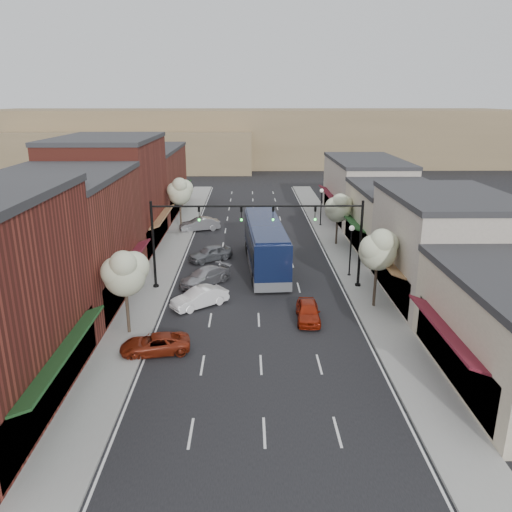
{
  "coord_description": "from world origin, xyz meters",
  "views": [
    {
      "loc": [
        -0.67,
        -28.96,
        14.33
      ],
      "look_at": [
        -0.07,
        9.44,
        2.2
      ],
      "focal_mm": 35.0,
      "sensor_mm": 36.0,
      "label": 1
    }
  ],
  "objects_px": {
    "tree_right_near": "(379,248)",
    "coach_bus": "(265,244)",
    "signal_mast_left": "(184,232)",
    "parked_car_e": "(200,224)",
    "parked_car_a": "(155,344)",
    "parked_car_b": "(200,298)",
    "red_hatchback": "(308,311)",
    "parked_car_d": "(210,253)",
    "tree_left_near": "(125,272)",
    "lamp_post_near": "(351,242)",
    "tree_left_far": "(180,191)",
    "tree_right_far": "(338,207)",
    "lamp_post_far": "(321,201)",
    "parked_car_c": "(205,277)",
    "signal_mast_right": "(330,231)"
  },
  "relations": [
    {
      "from": "parked_car_c",
      "to": "parked_car_b",
      "type": "bearing_deg",
      "value": -48.01
    },
    {
      "from": "red_hatchback",
      "to": "parked_car_c",
      "type": "bearing_deg",
      "value": 139.82
    },
    {
      "from": "tree_right_far",
      "to": "lamp_post_near",
      "type": "height_order",
      "value": "tree_right_far"
    },
    {
      "from": "lamp_post_near",
      "to": "coach_bus",
      "type": "relative_size",
      "value": 0.33
    },
    {
      "from": "tree_right_near",
      "to": "parked_car_a",
      "type": "bearing_deg",
      "value": -156.12
    },
    {
      "from": "tree_right_near",
      "to": "parked_car_d",
      "type": "distance_m",
      "value": 17.19
    },
    {
      "from": "lamp_post_near",
      "to": "parked_car_d",
      "type": "xyz_separation_m",
      "value": [
        -12.0,
        4.59,
        -2.3
      ]
    },
    {
      "from": "signal_mast_right",
      "to": "signal_mast_left",
      "type": "relative_size",
      "value": 1.0
    },
    {
      "from": "lamp_post_far",
      "to": "parked_car_c",
      "type": "bearing_deg",
      "value": -122.07
    },
    {
      "from": "lamp_post_near",
      "to": "parked_car_e",
      "type": "bearing_deg",
      "value": 131.8
    },
    {
      "from": "tree_left_near",
      "to": "tree_left_far",
      "type": "height_order",
      "value": "tree_left_far"
    },
    {
      "from": "parked_car_e",
      "to": "parked_car_a",
      "type": "bearing_deg",
      "value": -16.86
    },
    {
      "from": "lamp_post_far",
      "to": "coach_bus",
      "type": "xyz_separation_m",
      "value": [
        -7.0,
        -14.89,
        -0.89
      ]
    },
    {
      "from": "parked_car_c",
      "to": "parked_car_d",
      "type": "distance_m",
      "value": 6.24
    },
    {
      "from": "lamp_post_near",
      "to": "parked_car_c",
      "type": "bearing_deg",
      "value": -172.15
    },
    {
      "from": "tree_right_far",
      "to": "lamp_post_far",
      "type": "bearing_deg",
      "value": 93.88
    },
    {
      "from": "parked_car_d",
      "to": "signal_mast_right",
      "type": "bearing_deg",
      "value": 19.69
    },
    {
      "from": "tree_right_far",
      "to": "parked_car_b",
      "type": "bearing_deg",
      "value": -128.81
    },
    {
      "from": "parked_car_e",
      "to": "signal_mast_left",
      "type": "bearing_deg",
      "value": -15.03
    },
    {
      "from": "signal_mast_left",
      "to": "coach_bus",
      "type": "distance_m",
      "value": 8.58
    },
    {
      "from": "tree_left_far",
      "to": "lamp_post_near",
      "type": "relative_size",
      "value": 1.38
    },
    {
      "from": "tree_right_near",
      "to": "lamp_post_far",
      "type": "bearing_deg",
      "value": 91.3
    },
    {
      "from": "tree_left_far",
      "to": "parked_car_e",
      "type": "height_order",
      "value": "tree_left_far"
    },
    {
      "from": "signal_mast_right",
      "to": "parked_car_b",
      "type": "bearing_deg",
      "value": -159.6
    },
    {
      "from": "lamp_post_near",
      "to": "parked_car_e",
      "type": "relative_size",
      "value": 0.99
    },
    {
      "from": "tree_right_near",
      "to": "parked_car_c",
      "type": "relative_size",
      "value": 1.28
    },
    {
      "from": "signal_mast_right",
      "to": "tree_left_near",
      "type": "relative_size",
      "value": 1.44
    },
    {
      "from": "tree_right_near",
      "to": "coach_bus",
      "type": "bearing_deg",
      "value": 129.46
    },
    {
      "from": "parked_car_b",
      "to": "tree_left_near",
      "type": "bearing_deg",
      "value": -79.44
    },
    {
      "from": "tree_right_near",
      "to": "parked_car_b",
      "type": "relative_size",
      "value": 1.42
    },
    {
      "from": "tree_left_near",
      "to": "lamp_post_near",
      "type": "bearing_deg",
      "value": 33.33
    },
    {
      "from": "tree_left_far",
      "to": "parked_car_d",
      "type": "relative_size",
      "value": 1.47
    },
    {
      "from": "tree_left_near",
      "to": "tree_right_near",
      "type": "bearing_deg",
      "value": 13.55
    },
    {
      "from": "tree_right_far",
      "to": "coach_bus",
      "type": "relative_size",
      "value": 0.4
    },
    {
      "from": "tree_right_near",
      "to": "coach_bus",
      "type": "xyz_separation_m",
      "value": [
        -7.55,
        9.17,
        -2.34
      ]
    },
    {
      "from": "red_hatchback",
      "to": "parked_car_d",
      "type": "relative_size",
      "value": 0.92
    },
    {
      "from": "tree_right_near",
      "to": "tree_left_far",
      "type": "xyz_separation_m",
      "value": [
        -16.6,
        22.0,
        0.15
      ]
    },
    {
      "from": "tree_right_far",
      "to": "parked_car_a",
      "type": "relative_size",
      "value": 1.33
    },
    {
      "from": "tree_left_near",
      "to": "parked_car_e",
      "type": "distance_m",
      "value": 26.52
    },
    {
      "from": "parked_car_a",
      "to": "parked_car_d",
      "type": "height_order",
      "value": "parked_car_d"
    },
    {
      "from": "signal_mast_left",
      "to": "parked_car_d",
      "type": "distance_m",
      "value": 8.22
    },
    {
      "from": "signal_mast_left",
      "to": "tree_left_near",
      "type": "xyz_separation_m",
      "value": [
        -2.63,
        -8.05,
        -0.4
      ]
    },
    {
      "from": "parked_car_c",
      "to": "parked_car_e",
      "type": "relative_size",
      "value": 1.03
    },
    {
      "from": "tree_right_near",
      "to": "tree_left_far",
      "type": "height_order",
      "value": "tree_left_far"
    },
    {
      "from": "tree_right_far",
      "to": "tree_left_far",
      "type": "bearing_deg",
      "value": 160.13
    },
    {
      "from": "parked_car_c",
      "to": "parked_car_e",
      "type": "height_order",
      "value": "parked_car_e"
    },
    {
      "from": "tree_right_far",
      "to": "coach_bus",
      "type": "xyz_separation_m",
      "value": [
        -7.55,
        -6.83,
        -1.88
      ]
    },
    {
      "from": "signal_mast_left",
      "to": "tree_right_near",
      "type": "distance_m",
      "value": 14.55
    },
    {
      "from": "parked_car_a",
      "to": "parked_car_b",
      "type": "height_order",
      "value": "parked_car_b"
    },
    {
      "from": "signal_mast_left",
      "to": "parked_car_e",
      "type": "xyz_separation_m",
      "value": [
        -0.58,
        18.16,
        -3.88
      ]
    }
  ]
}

